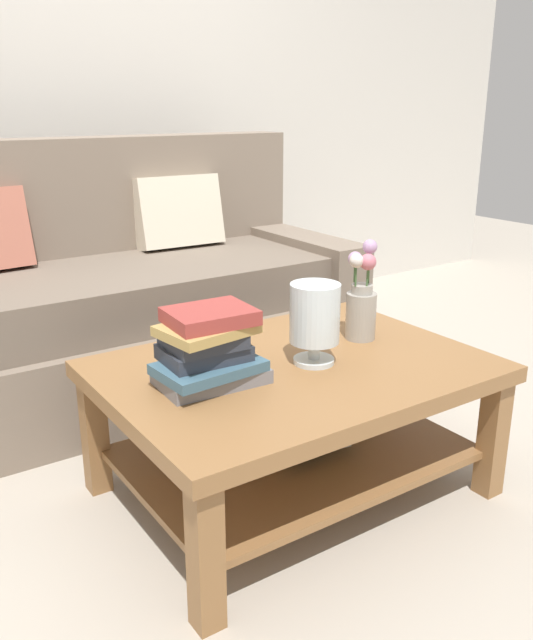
# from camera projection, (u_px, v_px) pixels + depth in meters

# --- Properties ---
(ground_plane) EXTENTS (10.00, 10.00, 0.00)m
(ground_plane) POSITION_uv_depth(u_px,v_px,m) (237.00, 451.00, 2.42)
(ground_plane) COLOR #ADA393
(back_wall) EXTENTS (6.40, 0.12, 2.70)m
(back_wall) POSITION_uv_depth(u_px,v_px,m) (58.00, 71.00, 3.30)
(back_wall) COLOR beige
(back_wall) RESTS_ON ground
(couch) EXTENTS (2.09, 0.90, 1.06)m
(couch) POSITION_uv_depth(u_px,v_px,m) (109.00, 308.00, 2.86)
(couch) COLOR #7A6B5B
(couch) RESTS_ON ground
(coffee_table) EXTENTS (1.15, 0.83, 0.44)m
(coffee_table) POSITION_uv_depth(u_px,v_px,m) (294.00, 400.00, 2.08)
(coffee_table) COLOR olive
(coffee_table) RESTS_ON ground
(book_stack_main) EXTENTS (0.32, 0.22, 0.22)m
(book_stack_main) POSITION_uv_depth(u_px,v_px,m) (208.00, 349.00, 1.86)
(book_stack_main) COLOR slate
(book_stack_main) RESTS_ON coffee_table
(glass_hurricane_vase) EXTENTS (0.15, 0.15, 0.25)m
(glass_hurricane_vase) POSITION_uv_depth(u_px,v_px,m) (315.00, 317.00, 2.00)
(glass_hurricane_vase) COLOR silver
(glass_hurricane_vase) RESTS_ON coffee_table
(flower_pitcher) EXTENTS (0.11, 0.11, 0.34)m
(flower_pitcher) POSITION_uv_depth(u_px,v_px,m) (361.00, 302.00, 2.22)
(flower_pitcher) COLOR #9E998E
(flower_pitcher) RESTS_ON coffee_table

